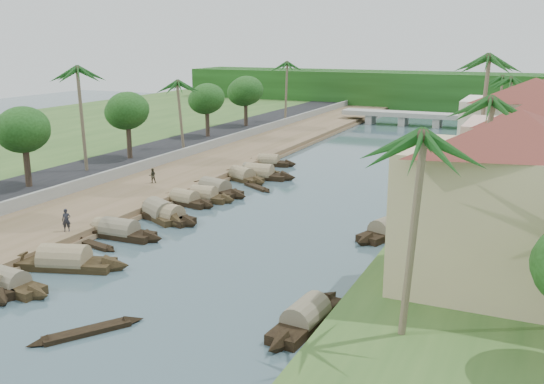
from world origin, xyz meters
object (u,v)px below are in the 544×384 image
at_px(bridge, 420,116).
at_px(sampan_0, 8,283).
at_px(person_near, 66,220).
at_px(building_near, 512,201).

xyz_separation_m(bridge, sampan_0, (-8.95, -83.69, -1.31)).
height_order(sampan_0, person_near, person_near).
xyz_separation_m(bridge, building_near, (18.99, -74.00, 4.66)).
distance_m(bridge, building_near, 76.54).
bearing_deg(sampan_0, person_near, 115.36).
bearing_deg(sampan_0, bridge, 89.06).
height_order(bridge, sampan_0, bridge).
relative_size(bridge, person_near, 15.94).
height_order(bridge, building_near, building_near).
xyz_separation_m(sampan_0, person_near, (-3.20, 8.69, 1.27)).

